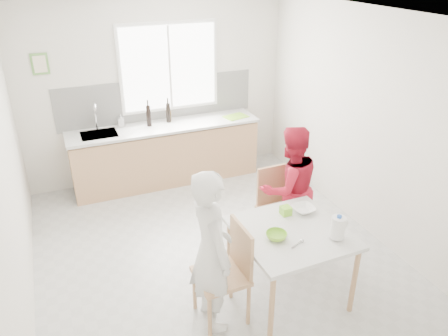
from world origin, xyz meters
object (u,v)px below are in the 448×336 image
object	(u,v)px
chair_far	(278,205)
person_red	(289,188)
wine_bottle_b	(168,112)
chair_left	(228,269)
dining_table	(291,238)
bowl_green	(276,236)
wine_bottle_a	(149,116)
bowl_white	(304,209)
person_white	(211,251)
milk_jug	(338,227)

from	to	relation	value
chair_far	person_red	xyz separation A→B (m)	(0.11, -0.03, 0.21)
wine_bottle_b	chair_left	bearing A→B (deg)	-95.89
dining_table	person_red	bearing A→B (deg)	61.29
chair_left	bowl_green	distance (m)	0.55
person_red	wine_bottle_a	xyz separation A→B (m)	(-1.11, 2.21, 0.32)
dining_table	wine_bottle_b	distance (m)	3.10
dining_table	bowl_white	world-z (taller)	bowl_white
person_red	bowl_green	xyz separation A→B (m)	(-0.64, -0.86, 0.07)
person_white	person_red	size ratio (longest dim) A/B	1.06
person_red	chair_left	bearing A→B (deg)	34.89
person_white	wine_bottle_a	xyz separation A→B (m)	(0.18, 3.03, 0.27)
bowl_green	bowl_white	distance (m)	0.58
milk_jug	dining_table	bearing A→B (deg)	139.12
dining_table	bowl_white	size ratio (longest dim) A/B	4.61
person_white	bowl_white	bearing A→B (deg)	-77.66
dining_table	chair_far	bearing A→B (deg)	68.57
wine_bottle_b	bowl_green	bearing A→B (deg)	-87.10
chair_far	person_white	xyz separation A→B (m)	(-1.17, -0.86, 0.26)
dining_table	person_white	distance (m)	0.85
person_red	dining_table	bearing A→B (deg)	59.74
dining_table	person_red	world-z (taller)	person_red
bowl_white	milk_jug	world-z (taller)	milk_jug
person_white	milk_jug	distance (m)	1.21
bowl_green	bowl_white	size ratio (longest dim) A/B	0.87
chair_far	bowl_green	distance (m)	1.07
dining_table	bowl_green	distance (m)	0.24
chair_left	chair_far	size ratio (longest dim) A/B	1.00
chair_far	wine_bottle_b	bearing A→B (deg)	105.54
milk_jug	wine_bottle_a	bearing A→B (deg)	105.37
person_white	dining_table	bearing A→B (deg)	-90.00
milk_jug	person_white	bearing A→B (deg)	166.50
wine_bottle_a	wine_bottle_b	bearing A→B (deg)	9.00
person_white	person_red	bearing A→B (deg)	-58.73
person_white	wine_bottle_a	bearing A→B (deg)	-4.86
chair_left	bowl_white	xyz separation A→B (m)	(0.97, 0.28, 0.27)
bowl_green	wine_bottle_a	xyz separation A→B (m)	(-0.47, 3.07, 0.25)
bowl_green	wine_bottle_b	distance (m)	3.13
chair_left	wine_bottle_b	distance (m)	3.14
wine_bottle_a	wine_bottle_b	xyz separation A→B (m)	(0.31, 0.05, -0.01)
wine_bottle_a	bowl_white	bearing A→B (deg)	-70.78
person_white	wine_bottle_b	world-z (taller)	person_white
chair_far	chair_left	bearing A→B (deg)	-141.12
wine_bottle_a	chair_far	bearing A→B (deg)	-65.44
bowl_green	wine_bottle_a	distance (m)	3.11
chair_far	milk_jug	size ratio (longest dim) A/B	4.22
chair_far	milk_jug	bearing A→B (deg)	-91.37
chair_left	person_white	bearing A→B (deg)	-90.00
person_white	wine_bottle_b	xyz separation A→B (m)	(0.49, 3.08, 0.26)
wine_bottle_a	chair_left	bearing A→B (deg)	-90.14
person_white	person_red	xyz separation A→B (m)	(1.28, 0.83, -0.05)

